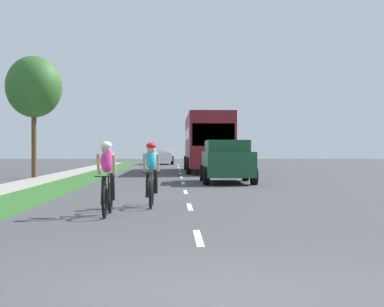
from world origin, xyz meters
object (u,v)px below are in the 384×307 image
(pickup_white, at_px, (162,155))
(cyclist_lead, at_px, (107,178))
(bus_maroon, at_px, (207,140))
(street_tree_near, at_px, (34,87))
(cyclist_trailing, at_px, (151,174))
(suv_dark_green, at_px, (227,160))

(pickup_white, bearing_deg, cyclist_lead, -90.41)
(bus_maroon, height_order, pickup_white, bus_maroon)
(pickup_white, relative_size, street_tree_near, 0.86)
(bus_maroon, bearing_deg, street_tree_near, -136.93)
(cyclist_trailing, bearing_deg, bus_maroon, 83.32)
(suv_dark_green, distance_m, street_tree_near, 10.35)
(cyclist_lead, xyz_separation_m, suv_dark_green, (3.65, 12.34, 0.14))
(street_tree_near, bearing_deg, cyclist_lead, -71.86)
(cyclist_lead, xyz_separation_m, street_tree_near, (-5.31, 16.20, 3.58))
(pickup_white, bearing_deg, cyclist_trailing, -89.22)
(cyclist_lead, xyz_separation_m, pickup_white, (0.31, 42.77, 0.02))
(pickup_white, distance_m, street_tree_near, 27.39)
(cyclist_trailing, relative_size, bus_maroon, 0.15)
(cyclist_trailing, relative_size, street_tree_near, 0.29)
(street_tree_near, bearing_deg, pickup_white, 78.06)
(cyclist_lead, distance_m, cyclist_trailing, 2.09)
(suv_dark_green, relative_size, street_tree_near, 0.80)
(bus_maroon, height_order, street_tree_near, street_tree_near)
(pickup_white, bearing_deg, bus_maroon, -80.10)
(bus_maroon, bearing_deg, cyclist_trailing, -96.68)
(cyclist_lead, bearing_deg, pickup_white, 89.59)
(cyclist_lead, distance_m, pickup_white, 42.78)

